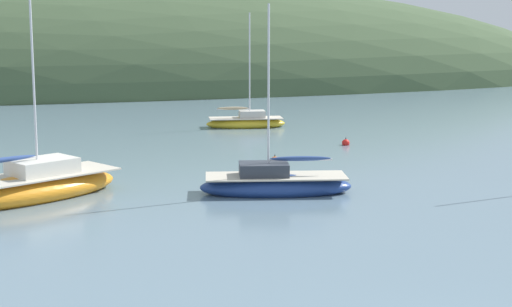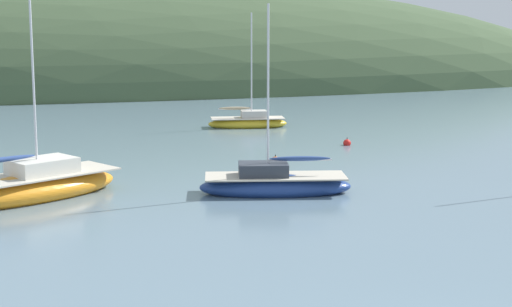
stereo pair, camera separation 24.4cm
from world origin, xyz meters
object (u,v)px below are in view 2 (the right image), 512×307
at_px(sailboat_blue_center, 30,187).
at_px(mooring_buoy_channel, 347,143).
at_px(sailboat_grey_yawl, 274,184).
at_px(mooring_buoy_outer, 275,161).
at_px(sailboat_red_portside, 248,122).

height_order(sailboat_blue_center, mooring_buoy_channel, sailboat_blue_center).
bearing_deg(sailboat_blue_center, sailboat_grey_yawl, -6.80).
distance_m(sailboat_blue_center, mooring_buoy_outer, 12.73).
bearing_deg(sailboat_grey_yawl, sailboat_blue_center, 173.20).
xyz_separation_m(sailboat_red_portside, mooring_buoy_outer, (-1.41, -13.44, -0.22)).
height_order(sailboat_grey_yawl, sailboat_blue_center, sailboat_blue_center).
height_order(sailboat_grey_yawl, mooring_buoy_channel, sailboat_grey_yawl).
distance_m(sailboat_blue_center, mooring_buoy_channel, 19.70).
relative_size(sailboat_red_portside, sailboat_blue_center, 0.79).
xyz_separation_m(sailboat_grey_yawl, mooring_buoy_channel, (7.02, 11.53, -0.27)).
xyz_separation_m(sailboat_blue_center, mooring_buoy_channel, (16.75, 10.37, -0.34)).
distance_m(sailboat_red_portside, mooring_buoy_outer, 13.52).
xyz_separation_m(sailboat_grey_yawl, sailboat_blue_center, (-9.73, 1.16, 0.08)).
relative_size(sailboat_blue_center, mooring_buoy_outer, 18.02).
distance_m(sailboat_grey_yawl, sailboat_blue_center, 9.80).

